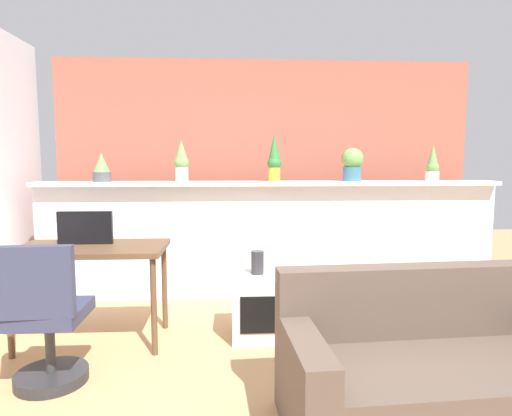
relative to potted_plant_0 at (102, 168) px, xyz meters
name	(u,v)px	position (x,y,z in m)	size (l,w,h in m)	color
ground_plane	(300,402)	(1.65, -1.96, -1.31)	(12.00, 12.00, 0.00)	tan
divider_wall	(270,241)	(1.65, 0.04, -0.74)	(4.61, 0.16, 1.14)	silver
plant_shelf	(270,183)	(1.65, 0.00, -0.15)	(4.61, 0.29, 0.04)	silver
brick_wall_behind	(265,173)	(1.65, 0.64, -0.06)	(4.61, 0.10, 2.50)	#9E5442
potted_plant_0	(102,168)	(0.00, 0.00, 0.00)	(0.18, 0.18, 0.28)	#4C4C51
potted_plant_1	(182,161)	(0.77, 0.00, 0.07)	(0.15, 0.15, 0.41)	silver
potted_plant_2	(274,158)	(1.69, -0.02, 0.10)	(0.14, 0.14, 0.48)	gold
potted_plant_3	(352,164)	(2.47, 0.00, 0.05)	(0.22, 0.22, 0.33)	#386B84
potted_plant_4	(433,165)	(3.31, 0.01, 0.03)	(0.13, 0.13, 0.37)	silver
desk	(92,257)	(0.20, -1.04, -0.65)	(1.10, 0.60, 0.75)	brown
tv_monitor	(85,228)	(0.14, -0.96, -0.44)	(0.41, 0.04, 0.25)	black
office_chair	(45,326)	(0.12, -1.70, -0.92)	(0.45, 0.45, 0.91)	#262628
side_cube_shelf	(257,306)	(1.46, -1.02, -1.06)	(0.40, 0.41, 0.50)	silver
vase_on_shelf	(257,262)	(1.46, -0.98, -0.72)	(0.10, 0.10, 0.18)	#2D2D33
couch	(433,375)	(2.30, -2.23, -1.03)	(1.60, 0.85, 0.80)	brown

